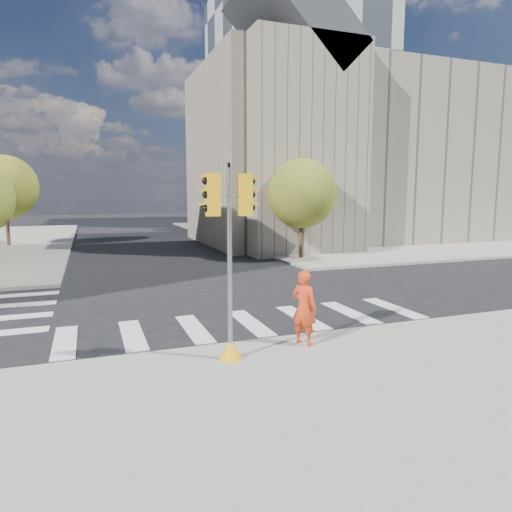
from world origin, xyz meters
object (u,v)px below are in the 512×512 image
(traffic_signal, at_px, (230,279))
(photographer, at_px, (304,307))
(lamp_near, at_px, (283,186))
(lamp_far, at_px, (225,188))

(traffic_signal, xyz_separation_m, photographer, (2.11, 0.39, -0.96))
(photographer, bearing_deg, lamp_near, -55.02)
(lamp_near, xyz_separation_m, traffic_signal, (-9.74, -19.20, -2.49))
(lamp_far, relative_size, photographer, 4.16)
(traffic_signal, bearing_deg, lamp_near, 63.09)
(lamp_far, bearing_deg, lamp_near, -90.00)
(lamp_far, relative_size, traffic_signal, 1.78)
(lamp_near, xyz_separation_m, lamp_far, (0.00, 14.00, 0.00))
(lamp_near, height_order, traffic_signal, lamp_near)
(traffic_signal, height_order, photographer, traffic_signal)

